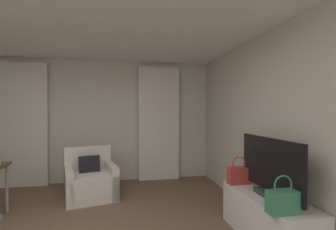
{
  "coord_description": "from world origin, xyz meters",
  "views": [
    {
      "loc": [
        0.56,
        -2.48,
        1.53
      ],
      "look_at": [
        1.3,
        1.45,
        1.46
      ],
      "focal_mm": 26.26,
      "sensor_mm": 36.0,
      "label": 1
    }
  ],
  "objects_px": {
    "armchair": "(90,181)",
    "tv_console": "(267,218)",
    "handbag_primary": "(239,175)",
    "handbag_secondary": "(283,201)",
    "tv_flatscreen": "(270,168)"
  },
  "relations": [
    {
      "from": "armchair",
      "to": "handbag_primary",
      "type": "distance_m",
      "value": 2.59
    },
    {
      "from": "armchair",
      "to": "handbag_secondary",
      "type": "height_order",
      "value": "handbag_secondary"
    },
    {
      "from": "handbag_primary",
      "to": "tv_console",
      "type": "bearing_deg",
      "value": -75.49
    },
    {
      "from": "handbag_primary",
      "to": "handbag_secondary",
      "type": "relative_size",
      "value": 1.0
    },
    {
      "from": "tv_flatscreen",
      "to": "armchair",
      "type": "bearing_deg",
      "value": 138.4
    },
    {
      "from": "tv_flatscreen",
      "to": "handbag_primary",
      "type": "height_order",
      "value": "tv_flatscreen"
    },
    {
      "from": "armchair",
      "to": "tv_console",
      "type": "height_order",
      "value": "armchair"
    },
    {
      "from": "handbag_primary",
      "to": "tv_flatscreen",
      "type": "bearing_deg",
      "value": -76.64
    },
    {
      "from": "tv_console",
      "to": "armchair",
      "type": "bearing_deg",
      "value": 139.01
    },
    {
      "from": "armchair",
      "to": "tv_console",
      "type": "xyz_separation_m",
      "value": [
        2.22,
        -1.93,
        -0.01
      ]
    },
    {
      "from": "tv_console",
      "to": "handbag_primary",
      "type": "bearing_deg",
      "value": 104.51
    },
    {
      "from": "handbag_primary",
      "to": "handbag_secondary",
      "type": "xyz_separation_m",
      "value": [
        -0.04,
        -0.96,
        0.0
      ]
    },
    {
      "from": "armchair",
      "to": "tv_console",
      "type": "distance_m",
      "value": 2.94
    },
    {
      "from": "handbag_primary",
      "to": "handbag_secondary",
      "type": "bearing_deg",
      "value": -92.19
    },
    {
      "from": "armchair",
      "to": "handbag_secondary",
      "type": "xyz_separation_m",
      "value": [
        2.06,
        -2.43,
        0.38
      ]
    }
  ]
}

